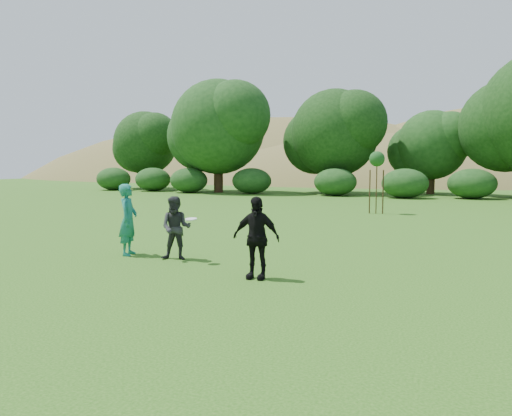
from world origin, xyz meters
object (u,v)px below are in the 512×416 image
Objects in this scene: player_grey at (176,228)px; player_black at (256,238)px; sapling at (377,161)px; player_teal at (128,220)px.

player_black reaches higher than player_grey.
player_grey is at bearing -101.60° from sapling.
sapling is (0.20, 14.17, 1.60)m from player_black.
player_teal is 4.08m from player_black.
sapling is (2.68, 13.06, 1.67)m from player_grey.
sapling reaches higher than player_black.
player_teal is 1.09× the size of player_black.
player_teal is 1.18× the size of player_grey.
player_black is at bearing -90.79° from sapling.
sapling is (4.10, 12.98, 1.53)m from player_teal.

